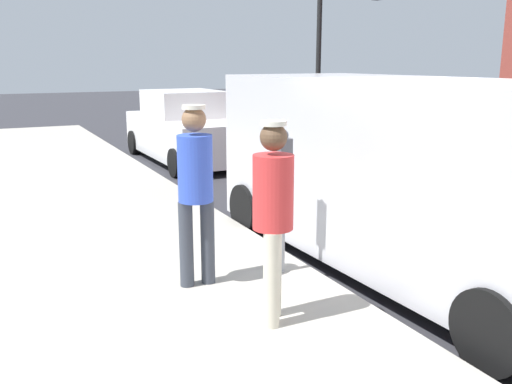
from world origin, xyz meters
TOP-DOWN VIEW (x-y plane):
  - ground_plane at (0.00, 0.00)m, footprint 80.00×80.00m
  - sidewalk_slab at (3.50, 0.00)m, footprint 5.00×32.00m
  - parking_meter_near at (1.35, -0.72)m, footprint 0.14×0.18m
  - pedestrian_in_red at (1.98, 0.27)m, footprint 0.34×0.34m
  - pedestrian_in_blue at (2.27, -0.78)m, footprint 0.36×0.34m
  - parked_van at (-0.15, -0.56)m, footprint 2.28×5.26m
  - parked_sedan_behind at (-0.30, -8.35)m, footprint 1.97×4.41m
  - traffic_light_corner at (-6.56, -11.28)m, footprint 2.48×0.42m

SIDE VIEW (x-z plane):
  - ground_plane at x=0.00m, z-range 0.00..0.00m
  - sidewalk_slab at x=3.50m, z-range 0.00..0.15m
  - parked_sedan_behind at x=-0.30m, z-range -0.08..1.57m
  - pedestrian_in_red at x=1.98m, z-range 0.28..2.00m
  - parked_van at x=-0.15m, z-range 0.08..2.23m
  - parking_meter_near at x=1.35m, z-range 0.42..1.94m
  - pedestrian_in_blue at x=2.27m, z-range 0.29..2.08m
  - traffic_light_corner at x=-6.56m, z-range 0.92..6.12m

